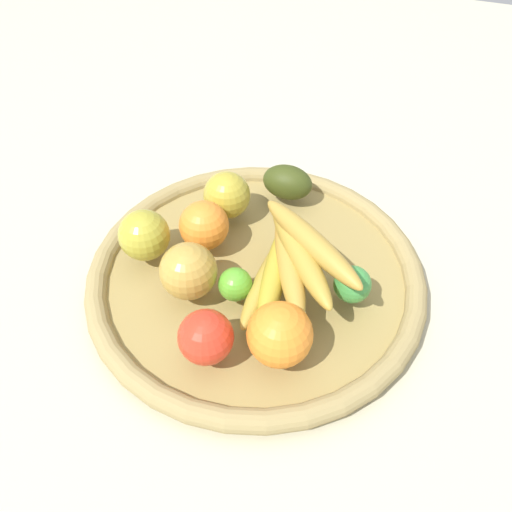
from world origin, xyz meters
name	(u,v)px	position (x,y,z in m)	size (l,w,h in m)	color
ground_plane	(256,283)	(0.00, 0.00, 0.00)	(2.40, 2.40, 0.00)	#BBB599
basket	(256,275)	(0.00, 0.00, 0.02)	(0.47, 0.47, 0.04)	olive
lime_1	(235,284)	(0.06, -0.01, 0.06)	(0.04, 0.04, 0.04)	#55A72B
orange_1	(280,334)	(0.12, 0.07, 0.07)	(0.08, 0.08, 0.08)	orange
apple_0	(144,235)	(0.03, -0.15, 0.07)	(0.07, 0.07, 0.07)	#A59C2F
banana_bunch	(289,261)	(0.02, 0.05, 0.08)	(0.19, 0.17, 0.09)	#AB8C32
apple_1	(227,195)	(-0.09, -0.08, 0.07)	(0.07, 0.07, 0.07)	#AA992F
apple_3	(188,271)	(0.07, -0.07, 0.07)	(0.07, 0.07, 0.07)	#B38D3B
lime_0	(352,284)	(0.01, 0.13, 0.06)	(0.05, 0.05, 0.05)	#3D9342
apple_2	(206,337)	(0.15, -0.01, 0.07)	(0.07, 0.07, 0.07)	red
orange_0	(204,225)	(-0.02, -0.08, 0.07)	(0.07, 0.07, 0.07)	orange
avocado	(287,182)	(-0.16, -0.01, 0.06)	(0.08, 0.05, 0.05)	#364015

